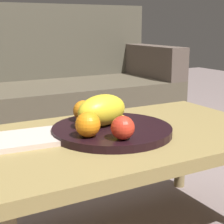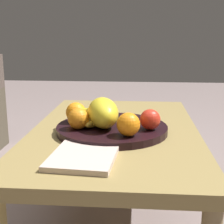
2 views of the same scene
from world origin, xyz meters
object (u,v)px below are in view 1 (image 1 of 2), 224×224
at_px(orange_left, 88,125).
at_px(banana_bunch, 102,115).
at_px(apple_front, 123,128).
at_px(magazine, 32,138).
at_px(melon_large_front, 102,110).
at_px(orange_right, 84,111).
at_px(coffee_table, 126,145).
at_px(orange_front, 102,107).
at_px(couch, 44,98).
at_px(fruit_bowl, 112,130).

xyz_separation_m(orange_left, banana_bunch, (0.11, 0.12, -0.01)).
relative_size(apple_front, banana_bunch, 0.45).
distance_m(banana_bunch, magazine, 0.25).
distance_m(melon_large_front, orange_right, 0.09).
xyz_separation_m(coffee_table, orange_right, (-0.10, 0.12, 0.11)).
height_order(orange_left, orange_right, orange_left).
distance_m(coffee_table, orange_left, 0.21).
xyz_separation_m(melon_large_front, orange_left, (-0.10, -0.09, -0.01)).
xyz_separation_m(orange_front, orange_right, (-0.09, -0.02, -0.00)).
bearing_deg(banana_bunch, couch, 81.03).
height_order(orange_right, magazine, orange_right).
bearing_deg(banana_bunch, orange_right, 132.13).
relative_size(melon_large_front, magazine, 0.76).
relative_size(orange_right, banana_bunch, 0.47).
relative_size(orange_front, banana_bunch, 0.48).
bearing_deg(apple_front, couch, 80.91).
bearing_deg(orange_left, orange_front, 52.53).
bearing_deg(orange_left, melon_large_front, 43.70).
bearing_deg(apple_front, coffee_table, 55.18).
bearing_deg(orange_left, orange_right, 69.09).
relative_size(coffee_table, orange_front, 13.63).
distance_m(apple_front, magazine, 0.29).
distance_m(coffee_table, couch, 1.23).
bearing_deg(orange_right, melon_large_front, -70.46).
height_order(coffee_table, orange_front, orange_front).
bearing_deg(orange_right, fruit_bowl, -65.72).
xyz_separation_m(fruit_bowl, melon_large_front, (-0.02, 0.03, 0.06)).
height_order(apple_front, banana_bunch, apple_front).
bearing_deg(apple_front, banana_bunch, 80.17).
bearing_deg(magazine, couch, 74.25).
bearing_deg(magazine, fruit_bowl, -8.27).
distance_m(melon_large_front, banana_bunch, 0.04).
bearing_deg(orange_front, orange_right, -164.32).
distance_m(melon_large_front, orange_front, 0.12).
bearing_deg(banana_bunch, coffee_table, -51.88).
distance_m(orange_right, banana_bunch, 0.07).
bearing_deg(couch, fruit_bowl, -98.29).
distance_m(coffee_table, fruit_bowl, 0.08).
xyz_separation_m(coffee_table, orange_left, (-0.17, -0.05, 0.11)).
height_order(fruit_bowl, magazine, fruit_bowl).
bearing_deg(banana_bunch, orange_front, 62.10).
bearing_deg(apple_front, orange_front, 74.79).
height_order(couch, orange_front, couch).
distance_m(fruit_bowl, orange_right, 0.13).
relative_size(apple_front, magazine, 0.28).
bearing_deg(couch, banana_bunch, -98.97).
relative_size(orange_front, magazine, 0.30).
xyz_separation_m(orange_left, apple_front, (0.08, -0.07, -0.00)).
bearing_deg(apple_front, orange_right, 92.78).
height_order(orange_left, banana_bunch, orange_left).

